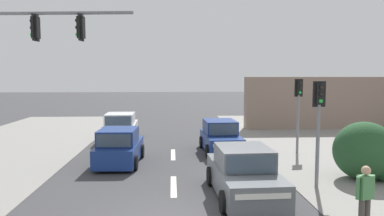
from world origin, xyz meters
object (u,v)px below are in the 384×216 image
object	(u,v)px
hatchback_receding_far	(221,137)
pedestrian_at_kerb	(365,195)
pedestal_signal_far_median	(298,103)
sedan_crossing_left	(244,175)
hatchback_oncoming_mid	(119,148)
pedestal_signal_right_kerb	(319,116)
sedan_kerbside_parked	(120,128)
traffic_signal_mast	(13,63)

from	to	relation	value
hatchback_receding_far	pedestrian_at_kerb	world-z (taller)	pedestrian_at_kerb
pedestal_signal_far_median	sedan_crossing_left	world-z (taller)	pedestal_signal_far_median
hatchback_oncoming_mid	hatchback_receding_far	size ratio (longest dim) A/B	1.00
pedestal_signal_right_kerb	hatchback_oncoming_mid	xyz separation A→B (m)	(-7.03, 3.74, -1.71)
hatchback_receding_far	sedan_kerbside_parked	bearing A→B (deg)	147.30
traffic_signal_mast	pedestal_signal_right_kerb	world-z (taller)	traffic_signal_mast
sedan_kerbside_parked	pedestrian_at_kerb	xyz separation A→B (m)	(7.54, -12.93, 0.22)
hatchback_receding_far	sedan_crossing_left	world-z (taller)	sedan_crossing_left
traffic_signal_mast	sedan_kerbside_parked	world-z (taller)	traffic_signal_mast
sedan_kerbside_parked	hatchback_receding_far	size ratio (longest dim) A/B	1.15
traffic_signal_mast	sedan_kerbside_parked	xyz separation A→B (m)	(2.12, 9.04, -3.44)
traffic_signal_mast	sedan_crossing_left	size ratio (longest dim) A/B	1.39
sedan_crossing_left	pedestrian_at_kerb	bearing A→B (deg)	-49.11
traffic_signal_mast	pedestrian_at_kerb	world-z (taller)	traffic_signal_mast
pedestal_signal_right_kerb	sedan_kerbside_parked	bearing A→B (deg)	129.46
sedan_crossing_left	pedestrian_at_kerb	world-z (taller)	pedestrian_at_kerb
hatchback_receding_far	pedestal_signal_far_median	bearing A→B (deg)	-7.93
hatchback_oncoming_mid	hatchback_receding_far	distance (m)	5.12
hatchback_oncoming_mid	sedan_crossing_left	size ratio (longest dim) A/B	0.86
hatchback_oncoming_mid	pedestrian_at_kerb	bearing A→B (deg)	-46.79
hatchback_oncoming_mid	sedan_kerbside_parked	xyz separation A→B (m)	(-0.73, 5.69, 0.00)
traffic_signal_mast	hatchback_oncoming_mid	bearing A→B (deg)	49.68
traffic_signal_mast	hatchback_receding_far	xyz separation A→B (m)	(7.44, 5.63, -3.44)
traffic_signal_mast	pedestal_signal_right_kerb	xyz separation A→B (m)	(9.88, -0.38, -1.73)
pedestal_signal_right_kerb	traffic_signal_mast	bearing A→B (deg)	177.78
traffic_signal_mast	pedestal_signal_right_kerb	bearing A→B (deg)	-2.22
pedestal_signal_far_median	pedestrian_at_kerb	bearing A→B (deg)	-99.04
pedestal_signal_right_kerb	hatchback_oncoming_mid	bearing A→B (deg)	151.97
pedestal_signal_right_kerb	hatchback_oncoming_mid	world-z (taller)	pedestal_signal_right_kerb
sedan_kerbside_parked	pedestrian_at_kerb	world-z (taller)	pedestrian_at_kerb
traffic_signal_mast	hatchback_oncoming_mid	distance (m)	5.59
pedestrian_at_kerb	sedan_crossing_left	bearing A→B (deg)	130.89
traffic_signal_mast	hatchback_receding_far	world-z (taller)	traffic_signal_mast
hatchback_oncoming_mid	pedestrian_at_kerb	size ratio (longest dim) A/B	2.26
sedan_kerbside_parked	pedestrian_at_kerb	size ratio (longest dim) A/B	2.62
pedestal_signal_right_kerb	pedestrian_at_kerb	distance (m)	3.81
pedestal_signal_far_median	pedestrian_at_kerb	world-z (taller)	pedestal_signal_far_median
hatchback_receding_far	pedestal_signal_right_kerb	bearing A→B (deg)	-67.91
sedan_crossing_left	hatchback_oncoming_mid	bearing A→B (deg)	134.54
pedestal_signal_far_median	hatchback_oncoming_mid	size ratio (longest dim) A/B	0.96
sedan_kerbside_parked	sedan_crossing_left	bearing A→B (deg)	-63.14
traffic_signal_mast	pedestrian_at_kerb	bearing A→B (deg)	-21.92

